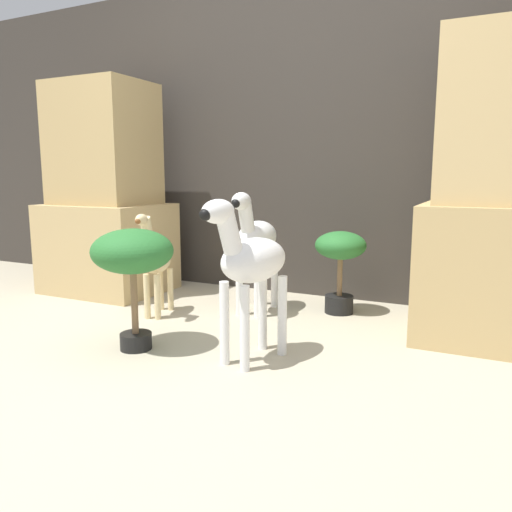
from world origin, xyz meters
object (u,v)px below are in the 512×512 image
zebra_left (255,239)px  potted_palm_front (340,256)px  potted_palm_back (133,257)px  giraffe_figurine (156,264)px  zebra_right (250,263)px

zebra_left → potted_palm_front: zebra_left is taller
zebra_left → potted_palm_back: zebra_left is taller
giraffe_figurine → potted_palm_front: size_ratio=1.25×
giraffe_figurine → potted_palm_back: giraffe_figurine is taller
giraffe_figurine → potted_palm_front: bearing=29.2°
zebra_left → potted_palm_front: size_ratio=1.47×
potted_palm_back → zebra_right: bearing=10.1°
potted_palm_front → potted_palm_back: potted_palm_back is taller
zebra_left → zebra_right: bearing=-65.9°
zebra_right → potted_palm_back: 0.58m
zebra_right → zebra_left: (-0.34, 0.75, 0.00)m
potted_palm_back → potted_palm_front: bearing=56.4°
potted_palm_front → giraffe_figurine: bearing=-150.8°
zebra_right → potted_palm_front: bearing=82.0°
zebra_left → giraffe_figurine: size_ratio=1.18×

